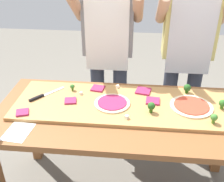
% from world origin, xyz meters
% --- Properties ---
extents(prep_table, '(1.67, 0.77, 0.76)m').
position_xyz_m(prep_table, '(0.00, 0.00, 0.66)').
color(prep_table, brown).
rests_on(prep_table, ground).
extents(cutting_board, '(1.44, 0.49, 0.02)m').
position_xyz_m(cutting_board, '(-0.01, 0.07, 0.78)').
color(cutting_board, '#B27F47').
rests_on(cutting_board, prep_table).
extents(chefs_knife, '(0.19, 0.23, 0.02)m').
position_xyz_m(chefs_knife, '(-0.57, 0.10, 0.79)').
color(chefs_knife, '#B7BABF').
rests_on(chefs_knife, cutting_board).
extents(pizza_whole_tomato_red, '(0.28, 0.28, 0.02)m').
position_xyz_m(pizza_whole_tomato_red, '(0.44, 0.07, 0.79)').
color(pizza_whole_tomato_red, beige).
rests_on(pizza_whole_tomato_red, cutting_board).
extents(pizza_whole_beet_magenta, '(0.24, 0.24, 0.02)m').
position_xyz_m(pizza_whole_beet_magenta, '(-0.08, 0.05, 0.79)').
color(pizza_whole_beet_magenta, beige).
rests_on(pizza_whole_beet_magenta, cutting_board).
extents(pizza_slice_center, '(0.09, 0.09, 0.01)m').
position_xyz_m(pizza_slice_center, '(-0.36, 0.05, 0.79)').
color(pizza_slice_center, '#9E234C').
rests_on(pizza_slice_center, cutting_board).
extents(pizza_slice_far_right, '(0.10, 0.10, 0.01)m').
position_xyz_m(pizza_slice_far_right, '(-0.20, 0.24, 0.79)').
color(pizza_slice_far_right, '#9E234C').
rests_on(pizza_slice_far_right, cutting_board).
extents(pizza_slice_far_left, '(0.10, 0.10, 0.01)m').
position_xyz_m(pizza_slice_far_left, '(-0.63, -0.11, 0.79)').
color(pizza_slice_far_left, '#9E234C').
rests_on(pizza_slice_far_left, cutting_board).
extents(pizza_slice_near_left, '(0.10, 0.10, 0.01)m').
position_xyz_m(pizza_slice_near_left, '(0.19, 0.11, 0.79)').
color(pizza_slice_near_left, '#9E234C').
rests_on(pizza_slice_near_left, cutting_board).
extents(pizza_slice_near_right, '(0.12, 0.12, 0.01)m').
position_xyz_m(pizza_slice_near_right, '(0.13, 0.24, 0.79)').
color(pizza_slice_near_right, '#9E234C').
rests_on(pizza_slice_near_right, cutting_board).
extents(broccoli_floret_back_right, '(0.05, 0.05, 0.07)m').
position_xyz_m(broccoli_floret_back_right, '(0.63, 0.07, 0.83)').
color(broccoli_floret_back_right, '#366618').
rests_on(broccoli_floret_back_right, cutting_board).
extents(broccoli_floret_center_left, '(0.03, 0.03, 0.05)m').
position_xyz_m(broccoli_floret_center_left, '(-0.38, 0.20, 0.82)').
color(broccoli_floret_center_left, '#3F7220').
rests_on(broccoli_floret_center_left, cutting_board).
extents(broccoli_floret_back_left, '(0.04, 0.04, 0.06)m').
position_xyz_m(broccoli_floret_back_left, '(0.54, -0.10, 0.83)').
color(broccoli_floret_back_left, '#487A23').
rests_on(broccoli_floret_back_left, cutting_board).
extents(broccoli_floret_center_right, '(0.05, 0.05, 0.07)m').
position_xyz_m(broccoli_floret_center_right, '(0.43, 0.25, 0.82)').
color(broccoli_floret_center_right, '#2C5915').
rests_on(broccoli_floret_center_right, cutting_board).
extents(broccoli_floret_back_mid, '(0.05, 0.05, 0.07)m').
position_xyz_m(broccoli_floret_back_mid, '(0.17, -0.02, 0.83)').
color(broccoli_floret_back_mid, '#2C5915').
rests_on(broccoli_floret_back_mid, cutting_board).
extents(cheese_crumble_a, '(0.03, 0.03, 0.02)m').
position_xyz_m(cheese_crumble_a, '(-0.06, 0.28, 0.80)').
color(cheese_crumble_a, white).
rests_on(cheese_crumble_a, cutting_board).
extents(cheese_crumble_b, '(0.03, 0.03, 0.02)m').
position_xyz_m(cheese_crumble_b, '(0.03, -0.10, 0.80)').
color(cheese_crumble_b, white).
rests_on(cheese_crumble_b, cutting_board).
extents(cheese_crumble_c, '(0.02, 0.02, 0.02)m').
position_xyz_m(cheese_crumble_c, '(-0.31, 0.15, 0.80)').
color(cheese_crumble_c, white).
rests_on(cheese_crumble_c, cutting_board).
extents(recipe_note, '(0.16, 0.20, 0.00)m').
position_xyz_m(recipe_note, '(-0.60, -0.27, 0.77)').
color(recipe_note, white).
rests_on(recipe_note, prep_table).
extents(cook_left, '(0.54, 0.39, 1.67)m').
position_xyz_m(cook_left, '(-0.17, 0.66, 1.00)').
color(cook_left, '#333847').
rests_on(cook_left, ground).
extents(cook_right, '(0.54, 0.39, 1.67)m').
position_xyz_m(cook_right, '(0.47, 0.66, 1.00)').
color(cook_right, '#333847').
rests_on(cook_right, ground).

